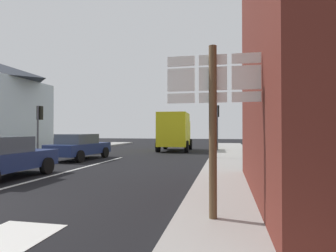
# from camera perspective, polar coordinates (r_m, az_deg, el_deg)

# --- Properties ---
(ground_plane) EXTENTS (80.00, 80.00, 0.00)m
(ground_plane) POSITION_cam_1_polar(r_m,az_deg,el_deg) (15.87, -12.01, -6.95)
(ground_plane) COLOR black
(sidewalk_right) EXTENTS (2.64, 44.00, 0.14)m
(sidewalk_right) POSITION_cam_1_polar(r_m,az_deg,el_deg) (12.57, 13.42, -8.24)
(sidewalk_right) COLOR #9E9B96
(sidewalk_right) RESTS_ON ground
(lane_centre_stripe) EXTENTS (0.16, 12.00, 0.01)m
(lane_centre_stripe) POSITION_cam_1_polar(r_m,az_deg,el_deg) (12.33, -19.56, -8.66)
(lane_centre_stripe) COLOR silver
(lane_centre_stripe) RESTS_ON ground
(sedan_far) EXTENTS (2.21, 4.32, 1.47)m
(sedan_far) POSITION_cam_1_polar(r_m,az_deg,el_deg) (16.98, -17.53, -3.95)
(sedan_far) COLOR navy
(sedan_far) RESTS_ON ground
(delivery_truck) EXTENTS (2.65, 5.08, 3.05)m
(delivery_truck) POSITION_cam_1_polar(r_m,az_deg,el_deg) (22.90, 1.39, -0.94)
(delivery_truck) COLOR yellow
(delivery_truck) RESTS_ON ground
(route_sign_post) EXTENTS (1.66, 0.14, 3.20)m
(route_sign_post) POSITION_cam_1_polar(r_m,az_deg,el_deg) (5.08, 9.07, 2.64)
(route_sign_post) COLOR brown
(route_sign_post) RESTS_ON ground
(traffic_light_near_left) EXTENTS (0.30, 0.49, 3.28)m
(traffic_light_near_left) POSITION_cam_1_polar(r_m,az_deg,el_deg) (20.31, -24.62, 1.31)
(traffic_light_near_left) COLOR #47474C
(traffic_light_near_left) RESTS_ON ground
(traffic_light_near_right) EXTENTS (0.30, 0.49, 3.66)m
(traffic_light_near_right) POSITION_cam_1_polar(r_m,az_deg,el_deg) (16.23, 9.36, 2.75)
(traffic_light_near_right) COLOR #47474C
(traffic_light_near_right) RESTS_ON ground
(traffic_light_far_right) EXTENTS (0.30, 0.49, 3.61)m
(traffic_light_far_right) POSITION_cam_1_polar(r_m,az_deg,el_deg) (22.13, 9.95, 1.72)
(traffic_light_far_right) COLOR #47474C
(traffic_light_far_right) RESTS_ON ground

